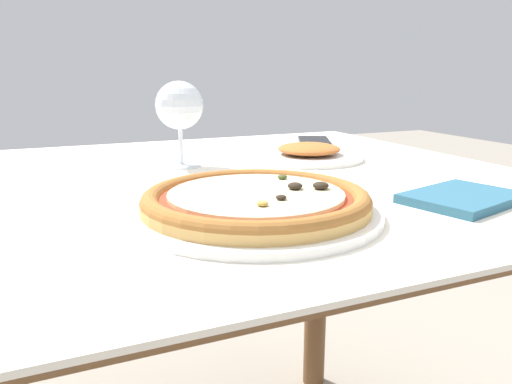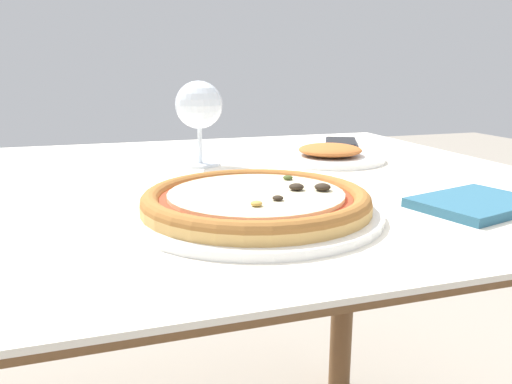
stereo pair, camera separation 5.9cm
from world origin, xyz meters
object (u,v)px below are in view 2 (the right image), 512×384
object	(u,v)px
cell_phone	(341,143)
wine_glass_far_left	(199,107)
pizza_plate	(256,203)
dining_table	(163,235)
side_plate	(330,155)

from	to	relation	value
cell_phone	wine_glass_far_left	bearing A→B (deg)	-158.32
pizza_plate	cell_phone	xyz separation A→B (m)	(0.36, 0.49, -0.01)
dining_table	side_plate	world-z (taller)	side_plate
cell_phone	dining_table	bearing A→B (deg)	-149.64
pizza_plate	cell_phone	bearing A→B (deg)	53.37
dining_table	pizza_plate	world-z (taller)	pizza_plate
pizza_plate	wine_glass_far_left	size ratio (longest dim) A/B	1.97
dining_table	wine_glass_far_left	world-z (taller)	wine_glass_far_left
pizza_plate	side_plate	xyz separation A→B (m)	(0.25, 0.31, -0.01)
pizza_plate	side_plate	size ratio (longest dim) A/B	1.44
wine_glass_far_left	pizza_plate	bearing A→B (deg)	-90.39
dining_table	cell_phone	size ratio (longest dim) A/B	7.79
dining_table	side_plate	bearing A→B (deg)	14.73
pizza_plate	wine_glass_far_left	bearing A→B (deg)	89.61
side_plate	pizza_plate	bearing A→B (deg)	-128.53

